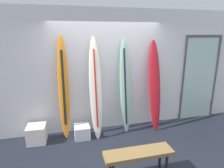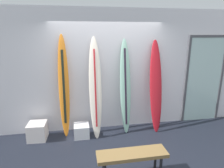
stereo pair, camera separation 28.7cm
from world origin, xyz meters
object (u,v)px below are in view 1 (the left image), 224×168
(surfboard_ivory, at_px, (96,89))
(surfboard_crimson, at_px, (155,86))
(display_block_center, at_px, (37,134))
(display_block_left, at_px, (82,132))
(surfboard_sunset, at_px, (64,88))
(bench, at_px, (138,155))
(glass_door, at_px, (199,77))
(surfboard_seafoam, at_px, (125,87))

(surfboard_ivory, height_order, surfboard_crimson, surfboard_ivory)
(surfboard_crimson, relative_size, display_block_center, 5.35)
(display_block_left, relative_size, display_block_center, 0.84)
(surfboard_sunset, bearing_deg, surfboard_ivory, -8.98)
(surfboard_ivory, height_order, display_block_left, surfboard_ivory)
(display_block_left, distance_m, bench, 1.63)
(surfboard_crimson, height_order, glass_door, glass_door)
(glass_door, bearing_deg, surfboard_crimson, -169.55)
(surfboard_seafoam, bearing_deg, glass_door, 5.69)
(surfboard_sunset, xyz_separation_m, display_block_center, (-0.61, -0.12, -0.94))
(display_block_left, height_order, glass_door, glass_door)
(surfboard_seafoam, relative_size, bench, 1.94)
(surfboard_sunset, height_order, surfboard_crimson, surfboard_sunset)
(surfboard_sunset, height_order, display_block_left, surfboard_sunset)
(surfboard_seafoam, distance_m, bench, 1.70)
(surfboard_sunset, bearing_deg, surfboard_crimson, -2.58)
(surfboard_sunset, relative_size, surfboard_crimson, 1.06)
(surfboard_ivory, xyz_separation_m, display_block_center, (-1.29, -0.01, -0.90))
(surfboard_ivory, bearing_deg, bench, -74.05)
(surfboard_crimson, bearing_deg, display_block_center, -179.53)
(surfboard_crimson, bearing_deg, glass_door, 10.45)
(surfboard_ivory, relative_size, surfboard_seafoam, 1.02)
(surfboard_sunset, distance_m, surfboard_ivory, 0.68)
(surfboard_sunset, bearing_deg, display_block_left, -27.60)
(surfboard_sunset, distance_m, display_block_left, 1.05)
(bench, bearing_deg, display_block_center, 139.20)
(display_block_center, height_order, bench, bench)
(surfboard_seafoam, height_order, glass_door, glass_door)
(surfboard_seafoam, height_order, display_block_center, surfboard_seafoam)
(surfboard_crimson, bearing_deg, bench, -123.08)
(display_block_center, bearing_deg, glass_door, 3.92)
(display_block_center, xyz_separation_m, glass_door, (4.09, 0.28, 0.95))
(display_block_left, bearing_deg, surfboard_seafoam, 7.24)
(surfboard_seafoam, relative_size, display_block_left, 6.40)
(surfboard_sunset, xyz_separation_m, glass_door, (3.48, 0.17, 0.01))
(surfboard_seafoam, bearing_deg, surfboard_ivory, -174.96)
(display_block_left, bearing_deg, glass_door, 6.20)
(display_block_left, xyz_separation_m, glass_door, (3.14, 0.34, 1.00))
(surfboard_sunset, bearing_deg, surfboard_seafoam, -1.92)
(surfboard_sunset, height_order, surfboard_seafoam, surfboard_sunset)
(display_block_left, distance_m, glass_door, 3.31)
(glass_door, relative_size, bench, 2.00)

